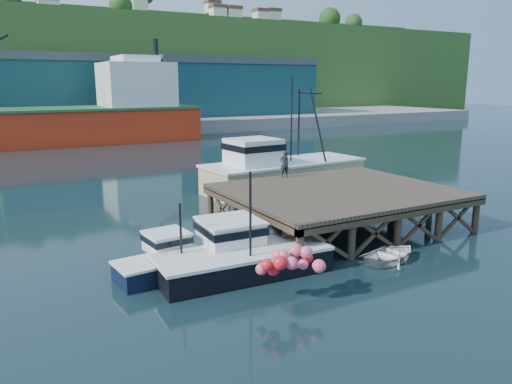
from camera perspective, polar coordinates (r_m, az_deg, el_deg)
ground at (r=25.84m, az=-0.51°, el=-5.49°), size 300.00×300.00×0.00m
wharf at (r=28.14m, az=9.55°, el=-0.06°), size 12.00×10.00×2.62m
far_quay at (r=92.60m, az=-21.91°, el=7.30°), size 160.00×40.00×2.00m
warehouse_mid at (r=87.39m, az=-21.76°, el=10.67°), size 28.00×16.00×9.00m
warehouse_right at (r=96.13m, az=-3.43°, el=11.61°), size 30.00×16.00×9.00m
cargo_ship at (r=69.82m, az=-26.57°, el=7.37°), size 55.50×10.00×13.75m
hillside at (r=122.18m, az=-24.22°, el=12.87°), size 220.00×50.00×22.00m
boat_navy at (r=21.66m, az=-9.36°, el=-7.46°), size 5.29×3.03×3.21m
boat_black at (r=21.32m, az=-1.85°, el=-7.08°), size 7.48×6.30×4.56m
trawler at (r=37.32m, az=2.91°, el=2.84°), size 12.79×5.37×8.37m
dinghy at (r=23.65m, az=15.27°, el=-6.86°), size 3.45×2.77×0.63m
dockworker at (r=31.18m, az=3.27°, el=3.22°), size 0.65×0.47×1.67m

